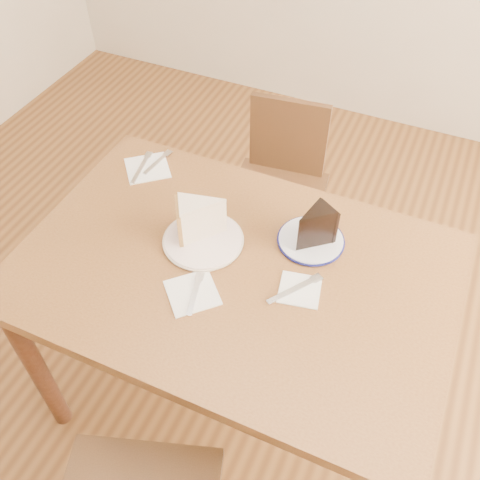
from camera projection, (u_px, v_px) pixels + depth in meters
name	position (u px, v px, depth m)	size (l,w,h in m)	color
ground	(236.00, 394.00, 2.03)	(4.00, 4.00, 0.00)	#472913
table	(234.00, 289.00, 1.55)	(1.20, 0.80, 0.75)	#482A13
chair_far	(279.00, 186.00, 2.20)	(0.41, 0.41, 0.75)	black
plate_cream	(203.00, 240.00, 1.53)	(0.22, 0.22, 0.01)	white
plate_navy	(311.00, 240.00, 1.53)	(0.19, 0.19, 0.01)	white
carrot_cake	(204.00, 219.00, 1.51)	(0.09, 0.13, 0.11)	beige
chocolate_cake	(312.00, 230.00, 1.48)	(0.07, 0.10, 0.11)	black
napkin_cream	(192.00, 293.00, 1.41)	(0.13, 0.13, 0.00)	white
napkin_navy	(300.00, 290.00, 1.42)	(0.11, 0.11, 0.00)	white
napkin_spare	(147.00, 168.00, 1.76)	(0.14, 0.14, 0.00)	white
fork_cream	(195.00, 294.00, 1.40)	(0.01, 0.14, 0.00)	silver
knife_navy	(294.00, 289.00, 1.42)	(0.02, 0.17, 0.00)	silver
fork_spare	(157.00, 162.00, 1.77)	(0.01, 0.14, 0.00)	silver
knife_spare	(141.00, 167.00, 1.76)	(0.01, 0.16, 0.00)	silver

